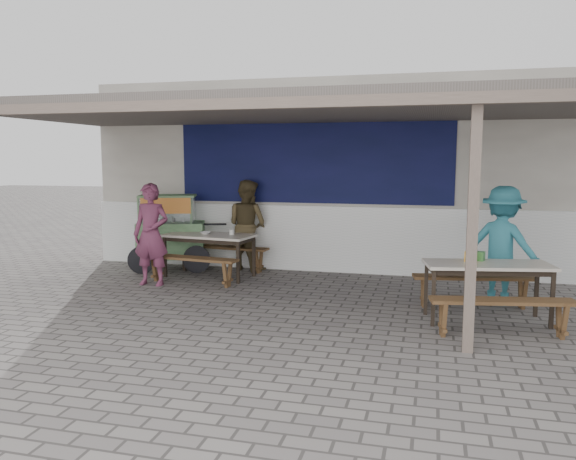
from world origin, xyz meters
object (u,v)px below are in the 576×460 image
Objects in this scene: table_right at (488,269)px; bench_right_wall at (473,283)px; condiment_jar at (232,232)px; patron_right_table at (502,245)px; condiment_bowl at (206,233)px; bench_left_street at (191,263)px; patron_wall_side at (247,225)px; donation_box at (477,256)px; vendor_cart at (170,229)px; tissue_box at (471,256)px; bench_left_wall at (226,252)px; table_left at (209,239)px; bench_right_street at (502,308)px; patron_street_side at (151,234)px.

table_right is 0.73m from bench_right_wall.
table_right is at bearing -90.00° from bench_right_wall.
patron_right_table is at bearing -9.43° from condiment_jar.
condiment_bowl reaches higher than bench_right_wall.
patron_wall_side reaches higher than bench_left_street.
donation_box reaches higher than bench_left_street.
vendor_cart reaches higher than tissue_box.
bench_left_wall is at bearing 153.89° from donation_box.
patron_right_table reaches higher than table_right.
tissue_box is (4.23, -1.58, 0.14)m from table_left.
vendor_cart is at bearing 159.12° from tissue_box.
condiment_jar is 0.48× the size of condiment_bowl.
condiment_jar is (0.32, -0.55, 0.45)m from bench_left_wall.
tissue_box is at bearing -20.36° from condiment_bowl.
condiment_bowl reaches higher than bench_right_street.
patron_right_table is 1.04m from tissue_box.
donation_box is (4.99, -0.65, -0.02)m from patron_street_side.
condiment_bowl is (-0.07, 0.02, 0.10)m from table_left.
bench_right_wall is at bearing 90.17° from donation_box.
patron_wall_side is 0.70m from condiment_jar.
condiment_bowl is (-0.52, -0.74, -0.06)m from patron_wall_side.
tissue_box reaches higher than table_right.
tissue_box is (4.90, -0.76, -0.02)m from patron_street_side.
patron_street_side is 5.03m from donation_box.
bench_left_street is at bearing 164.26° from bench_right_wall.
patron_wall_side reaches higher than patron_street_side.
table_right is 19.03× the size of condiment_jar.
table_left is 0.97× the size of bench_left_wall.
table_right is 4.66m from patron_wall_side.
table_left and table_right have the same top height.
bench_right_street is at bearing -90.00° from table_right.
table_left is 4.57m from donation_box.
bench_left_street is at bearing 93.42° from patron_wall_side.
table_right is 0.97× the size of patron_right_table.
bench_right_street is 19.41× the size of condiment_jar.
bench_right_wall is at bearing 179.67° from patron_wall_side.
bench_left_street is 0.99× the size of patron_right_table.
bench_left_street is at bearing -68.24° from vendor_cart.
bench_right_wall is 5.02m from patron_street_side.
bench_left_wall is at bearing 61.96° from patron_street_side.
patron_right_table is (0.28, 0.99, 0.17)m from table_right.
patron_street_side reaches higher than condiment_jar.
patron_street_side is 1.93m from patron_wall_side.
vendor_cart is 1.43m from patron_wall_side.
table_right is 0.99× the size of vendor_cart.
table_left is 9.05× the size of condiment_bowl.
bench_right_street is 0.97m from donation_box.
vendor_cart is at bearing 154.52° from bench_right_wall.
bench_left_street and bench_right_wall have the same top height.
table_right is 9.15× the size of condiment_bowl.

